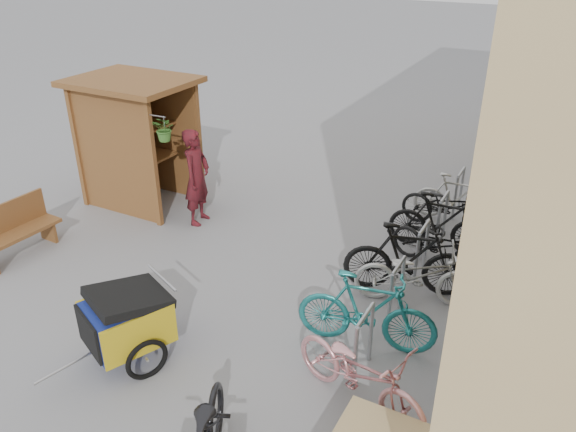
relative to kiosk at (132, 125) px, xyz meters
The scene contains 15 objects.
ground 4.39m from the kiosk, 37.02° to the right, with size 80.00×80.00×0.00m, color gray.
kiosk is the anchor object (origin of this frame).
bike_rack 5.67m from the kiosk, ahead, with size 0.05×5.35×0.86m.
bench 2.79m from the kiosk, 98.88° to the right, with size 0.50×1.43×0.89m.
shopping_carts 7.64m from the kiosk, 34.14° to the left, with size 0.57×1.93×1.03m.
child_trailer 4.71m from the kiosk, 50.27° to the right, with size 1.13×1.70×1.00m.
person_kiosk 1.69m from the kiosk, ahead, with size 0.64×0.42×1.74m, color maroon.
bike_0 6.55m from the kiosk, 27.45° to the right, with size 0.61×1.76×0.92m, color pink.
bike_1 5.87m from the kiosk, 20.16° to the right, with size 0.50×1.76×1.06m, color teal.
bike_2 5.86m from the kiosk, ahead, with size 0.60×1.73×0.91m, color #BABAB6.
bike_3 5.64m from the kiosk, ahead, with size 0.52×1.84×1.11m, color black.
bike_4 5.86m from the kiosk, ahead, with size 0.56×1.60×0.84m, color black.
bike_5 5.77m from the kiosk, ahead, with size 0.47×1.67×1.00m, color black.
bike_6 5.90m from the kiosk, 16.51° to the left, with size 0.58×1.67×0.88m, color black.
bike_7 6.05m from the kiosk, 19.86° to the left, with size 0.42×1.49×0.90m, color #BABAB6.
Camera 1 is at (3.95, -4.97, 4.74)m, focal length 35.00 mm.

